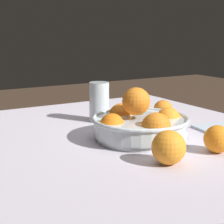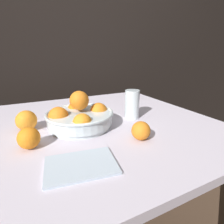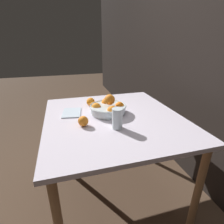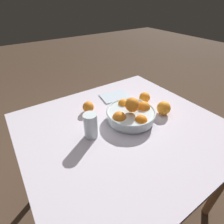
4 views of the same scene
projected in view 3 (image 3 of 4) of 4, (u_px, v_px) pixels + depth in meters
name	position (u px, v px, depth m)	size (l,w,h in m)	color
ground_plane	(113.00, 191.00, 1.64)	(12.00, 12.00, 0.00)	#4C3828
back_wall	(219.00, 42.00, 1.35)	(8.00, 0.05, 2.60)	black
dining_table	(114.00, 126.00, 1.37)	(1.10, 1.02, 0.77)	silver
fruit_bowl	(108.00, 108.00, 1.38)	(0.29, 0.29, 0.16)	silver
juice_glass	(117.00, 119.00, 1.14)	(0.07, 0.07, 0.14)	#F4A314
orange_loose_near_bowl	(83.00, 121.00, 1.18)	(0.07, 0.07, 0.07)	orange
orange_loose_front	(109.00, 99.00, 1.58)	(0.08, 0.08, 0.08)	orange
orange_loose_aside	(91.00, 102.00, 1.54)	(0.07, 0.07, 0.07)	orange
napkin	(72.00, 113.00, 1.40)	(0.20, 0.14, 0.01)	silver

